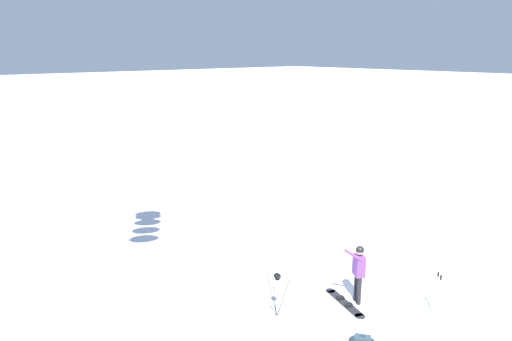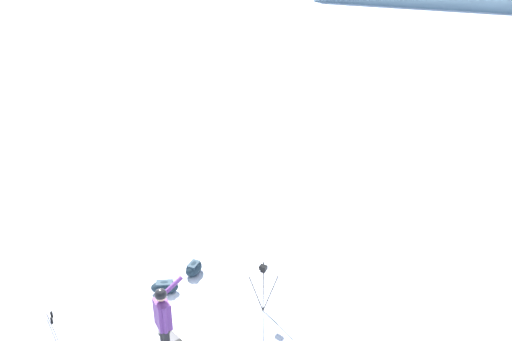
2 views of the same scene
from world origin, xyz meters
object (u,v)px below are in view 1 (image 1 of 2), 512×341
object	(u,v)px
snowboarder	(359,268)
camera_tripod	(277,286)
snowboard	(345,302)
ski_poles	(438,287)
gear_bag_small	(362,341)

from	to	relation	value
snowboarder	camera_tripod	size ratio (longest dim) A/B	1.41
camera_tripod	snowboard	bearing A→B (deg)	-22.15
snowboard	ski_poles	size ratio (longest dim) A/B	1.45
gear_bag_small	camera_tripod	bearing A→B (deg)	104.87
snowboarder	ski_poles	distance (m)	2.20
snowboard	camera_tripod	bearing A→B (deg)	157.85
snowboard	ski_poles	xyz separation A→B (m)	(1.51, -2.02, 0.78)
gear_bag_small	ski_poles	bearing A→B (deg)	-8.11
camera_tripod	gear_bag_small	world-z (taller)	camera_tripod
snowboarder	snowboard	world-z (taller)	snowboarder
gear_bag_small	ski_poles	size ratio (longest dim) A/B	0.63
ski_poles	camera_tripod	bearing A→B (deg)	141.03
snowboard	camera_tripod	xyz separation A→B (m)	(-1.97, 0.80, 0.89)
snowboard	camera_tripod	world-z (taller)	camera_tripod
snowboarder	ski_poles	xyz separation A→B (m)	(1.19, -1.83, -0.29)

